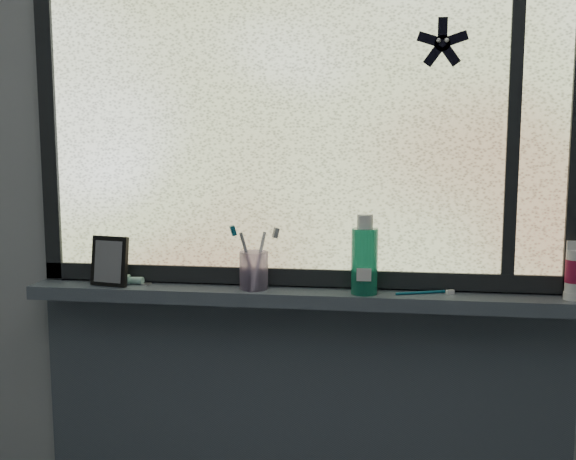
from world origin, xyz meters
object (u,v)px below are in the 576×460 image
at_px(toothbrush_cup, 254,270).
at_px(cream_tube, 574,268).
at_px(vanity_mirror, 110,261).
at_px(mouthwash_bottle, 365,254).

bearing_deg(toothbrush_cup, cream_tube, -0.51).
bearing_deg(vanity_mirror, cream_tube, 12.25).
height_order(vanity_mirror, cream_tube, vanity_mirror).
distance_m(toothbrush_cup, mouthwash_bottle, 0.33).
bearing_deg(mouthwash_bottle, vanity_mirror, 179.94).
relative_size(toothbrush_cup, mouthwash_bottle, 0.59).
xyz_separation_m(vanity_mirror, mouthwash_bottle, (0.76, -0.00, 0.04)).
relative_size(vanity_mirror, mouthwash_bottle, 0.80).
height_order(toothbrush_cup, mouthwash_bottle, mouthwash_bottle).
bearing_deg(mouthwash_bottle, cream_tube, 1.07).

